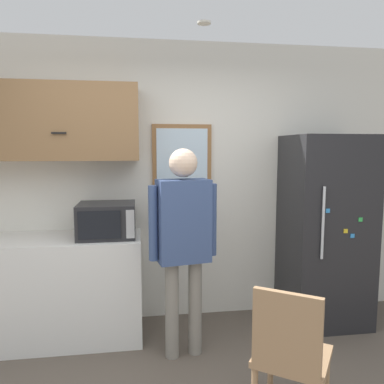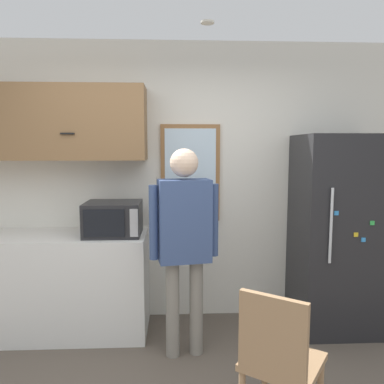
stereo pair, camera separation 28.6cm
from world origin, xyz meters
The scene contains 9 objects.
back_wall centered at (0.00, 1.85, 1.35)m, with size 6.00×0.06×2.70m.
counter centered at (-1.19, 1.51, 0.46)m, with size 2.02×0.63×0.92m.
upper_cabinets centered at (-1.19, 1.64, 1.91)m, with size 2.02×0.38×0.66m.
microwave centered at (-0.47, 1.48, 1.07)m, with size 0.49×0.43×0.30m.
person centered at (0.15, 1.08, 1.03)m, with size 0.55×0.28×1.69m.
refrigerator centered at (1.58, 1.49, 0.90)m, with size 0.74×0.67×1.81m.
chair centered at (0.67, 0.16, 0.50)m, with size 0.59×0.59×0.90m.
window centered at (0.23, 1.81, 1.45)m, with size 0.57×0.05×0.94m.
ceiling_light centered at (0.35, 1.25, 2.68)m, with size 0.11×0.11×0.01m.
Camera 2 is at (0.08, -1.84, 1.69)m, focal length 35.00 mm.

